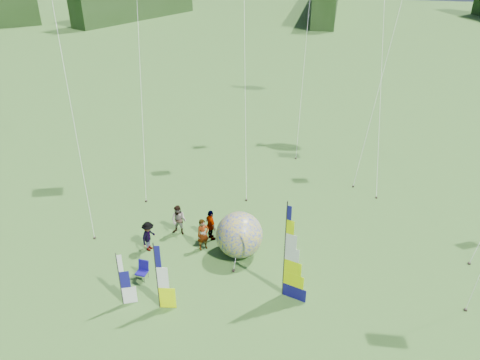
% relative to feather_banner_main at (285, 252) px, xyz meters
% --- Properties ---
extents(ground, '(220.00, 220.00, 0.00)m').
position_rel_feather_banner_main_xyz_m(ground, '(-1.33, -2.90, -2.55)').
color(ground, '#4E8236').
rests_on(ground, ground).
extents(treeline_ring, '(210.00, 210.00, 8.00)m').
position_rel_feather_banner_main_xyz_m(treeline_ring, '(-1.33, -2.90, 1.45)').
color(treeline_ring, '#263D1B').
rests_on(treeline_ring, ground).
extents(feather_banner_main, '(1.34, 0.51, 5.09)m').
position_rel_feather_banner_main_xyz_m(feather_banner_main, '(0.00, 0.00, 0.00)').
color(feather_banner_main, navy).
rests_on(feather_banner_main, ground).
extents(side_banner_left, '(1.00, 0.25, 3.58)m').
position_rel_feather_banner_main_xyz_m(side_banner_left, '(-5.53, -2.04, -0.76)').
color(side_banner_left, '#E8FF00').
rests_on(side_banner_left, ground).
extents(side_banner_far, '(0.84, 0.43, 2.88)m').
position_rel_feather_banner_main_xyz_m(side_banner_far, '(-7.31, -2.17, -1.11)').
color(side_banner_far, white).
rests_on(side_banner_far, ground).
extents(bol_inflatable, '(2.54, 2.54, 2.52)m').
position_rel_feather_banner_main_xyz_m(bol_inflatable, '(-2.69, 2.70, -1.29)').
color(bol_inflatable, '#1A2FA2').
rests_on(bol_inflatable, ground).
extents(spectator_a, '(0.81, 0.77, 1.87)m').
position_rel_feather_banner_main_xyz_m(spectator_a, '(-4.74, 2.78, -1.61)').
color(spectator_a, '#66594C').
rests_on(spectator_a, ground).
extents(spectator_b, '(0.94, 0.53, 1.86)m').
position_rel_feather_banner_main_xyz_m(spectator_b, '(-6.48, 3.86, -1.62)').
color(spectator_b, '#66594C').
rests_on(spectator_b, ground).
extents(spectator_c, '(0.58, 1.20, 1.78)m').
position_rel_feather_banner_main_xyz_m(spectator_c, '(-7.62, 2.08, -1.66)').
color(spectator_c, '#66594C').
rests_on(spectator_c, ground).
extents(spectator_d, '(1.04, 1.15, 1.89)m').
position_rel_feather_banner_main_xyz_m(spectator_d, '(-4.54, 3.72, -1.60)').
color(spectator_d, '#66594C').
rests_on(spectator_d, ground).
extents(camp_chair, '(0.64, 0.64, 1.02)m').
position_rel_feather_banner_main_xyz_m(camp_chair, '(-7.08, -0.33, -2.04)').
color(camp_chair, '#0D0859').
rests_on(camp_chair, ground).
extents(kite_whale, '(7.66, 17.46, 17.10)m').
position_rel_feather_banner_main_xyz_m(kite_whale, '(4.64, 17.24, 6.00)').
color(kite_whale, black).
rests_on(kite_whale, ground).
extents(kite_rainbow_delta, '(7.38, 10.51, 14.95)m').
position_rel_feather_banner_main_xyz_m(kite_rainbow_delta, '(-10.55, 9.72, 4.93)').
color(kite_rainbow_delta, '#FF0818').
rests_on(kite_rainbow_delta, ground).
extents(small_kite_red, '(5.62, 11.02, 13.45)m').
position_rel_feather_banner_main_xyz_m(small_kite_red, '(-4.28, 12.33, 4.18)').
color(small_kite_red, red).
rests_on(small_kite_red, ground).
extents(small_kite_orange, '(8.13, 10.38, 16.23)m').
position_rel_feather_banner_main_xyz_m(small_kite_orange, '(4.73, 15.06, 5.57)').
color(small_kite_orange, '#D63900').
rests_on(small_kite_orange, ground).
extents(small_kite_pink, '(8.79, 9.86, 17.52)m').
position_rel_feather_banner_main_xyz_m(small_kite_pink, '(-12.91, 5.30, 6.21)').
color(small_kite_pink, '#CD2197').
rests_on(small_kite_pink, ground).
extents(small_kite_green, '(2.33, 11.29, 19.99)m').
position_rel_feather_banner_main_xyz_m(small_kite_green, '(-0.88, 19.73, 7.45)').
color(small_kite_green, green).
rests_on(small_kite_green, ground).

